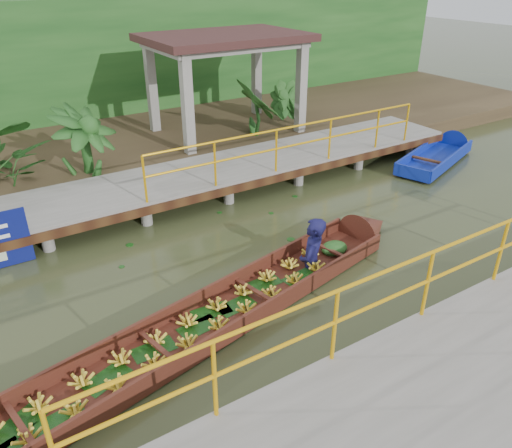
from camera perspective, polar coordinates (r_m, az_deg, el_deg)
ground at (r=9.10m, az=-0.18°, el=-5.14°), size 80.00×80.00×0.00m
land_strip at (r=15.29m, az=-15.50°, el=8.79°), size 30.00×8.00×0.45m
far_dock at (r=11.60m, az=-9.18°, el=4.76°), size 16.00×2.06×1.66m
near_dock at (r=7.23m, az=26.09°, el=-15.66°), size 18.00×2.40×1.73m
pavilion at (r=14.74m, az=-3.55°, el=19.44°), size 4.40×3.00×3.00m
foliage_backdrop at (r=17.21m, az=-19.01°, el=16.51°), size 30.00×0.80×4.00m
vendor_boat at (r=7.84m, az=-2.88°, el=-8.78°), size 9.37×2.84×2.25m
moored_blue_boat at (r=15.43m, az=20.87°, el=7.87°), size 3.76×2.09×0.87m
tropical_plants at (r=12.58m, az=-20.41°, el=8.39°), size 14.09×1.09×1.36m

